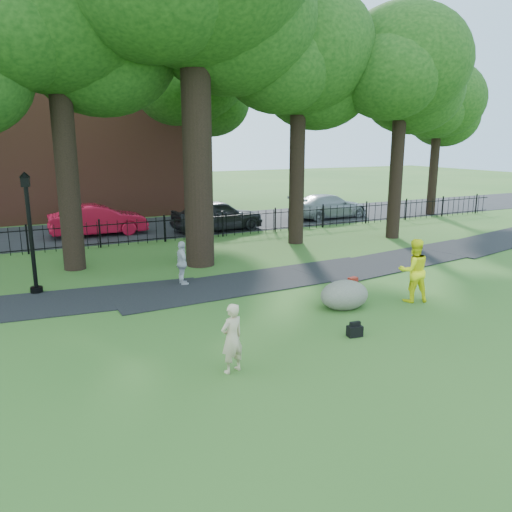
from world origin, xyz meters
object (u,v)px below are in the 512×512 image
boulder (344,293)px  red_sedan (98,220)px  lamppost (31,235)px  woman (232,338)px  man (414,270)px

boulder → red_sedan: (-4.65, 14.71, 0.35)m
boulder → lamppost: bearing=145.9°
boulder → woman: bearing=-152.7°
lamppost → red_sedan: 9.93m
red_sedan → boulder: bearing=-162.0°
man → lamppost: 11.85m
man → boulder: bearing=5.8°
woman → boulder: (4.59, 2.37, -0.32)m
woman → man: size_ratio=0.79×
boulder → red_sedan: red_sedan is taller
boulder → lamppost: 9.83m
man → red_sedan: size_ratio=0.40×
woman → man: 7.07m
man → red_sedan: (-6.85, 15.14, -0.18)m
lamppost → man: bearing=-17.8°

